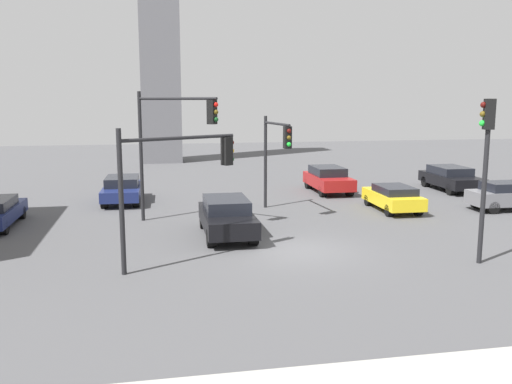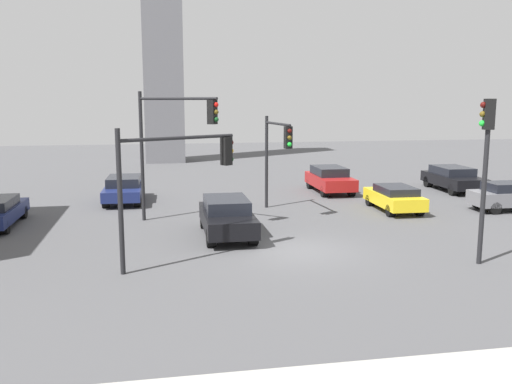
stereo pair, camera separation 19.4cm
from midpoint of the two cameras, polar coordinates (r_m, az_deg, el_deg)
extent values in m
plane|color=#4C4C4F|center=(20.45, 4.51, -6.11)|extent=(103.54, 103.54, 0.00)
cylinder|color=black|center=(28.14, 1.30, 3.11)|extent=(0.16, 0.16, 4.71)
cylinder|color=black|center=(26.28, 2.47, 7.10)|extent=(0.46, 3.57, 0.12)
cube|color=black|center=(24.86, 3.58, 5.68)|extent=(0.35, 0.35, 1.00)
sphere|color=#4C0F0C|center=(24.65, 3.74, 6.34)|extent=(0.20, 0.20, 0.20)
sphere|color=#594714|center=(24.67, 3.73, 5.65)|extent=(0.20, 0.20, 0.20)
sphere|color=green|center=(24.69, 3.73, 4.95)|extent=(0.20, 0.20, 0.20)
cylinder|color=black|center=(17.69, -13.61, -1.09)|extent=(0.16, 0.16, 4.65)
cylinder|color=black|center=(18.48, -7.70, 5.58)|extent=(3.89, 2.21, 0.12)
cube|color=black|center=(19.60, -2.82, 4.26)|extent=(0.43, 0.43, 1.00)
sphere|color=#4C0F0C|center=(19.70, -2.35, 5.17)|extent=(0.20, 0.20, 0.20)
sphere|color=yellow|center=(19.72, -2.35, 4.30)|extent=(0.20, 0.20, 0.20)
sphere|color=#14471E|center=(19.75, -2.34, 3.43)|extent=(0.20, 0.20, 0.20)
cylinder|color=black|center=(19.80, 22.89, 0.86)|extent=(0.16, 0.16, 5.55)
cube|color=black|center=(19.62, 23.32, 7.43)|extent=(0.40, 0.40, 1.00)
sphere|color=#4C0F0C|center=(19.56, 22.81, 8.34)|extent=(0.20, 0.20, 0.20)
sphere|color=#594714|center=(19.57, 22.75, 7.47)|extent=(0.20, 0.20, 0.20)
sphere|color=green|center=(19.57, 22.69, 6.59)|extent=(0.20, 0.20, 0.20)
cylinder|color=black|center=(25.53, -11.55, 3.59)|extent=(0.16, 0.16, 5.89)
cylinder|color=black|center=(24.03, -8.00, 9.59)|extent=(3.24, 2.86, 0.12)
cube|color=black|center=(22.92, -4.32, 8.29)|extent=(0.45, 0.45, 1.00)
sphere|color=red|center=(22.80, -3.92, 9.04)|extent=(0.20, 0.20, 0.20)
sphere|color=#594714|center=(22.81, -3.91, 8.29)|extent=(0.20, 0.20, 0.20)
sphere|color=#14471E|center=(22.82, -3.90, 7.53)|extent=(0.20, 0.20, 0.20)
cylinder|color=black|center=(28.05, -22.90, -1.94)|extent=(0.34, 0.59, 0.59)
cylinder|color=black|center=(25.06, -24.47, -3.34)|extent=(0.34, 0.59, 0.59)
cube|color=black|center=(35.80, 19.98, 1.17)|extent=(2.22, 4.84, 0.64)
cube|color=black|center=(35.94, 19.85, 2.08)|extent=(1.90, 2.73, 0.53)
cylinder|color=black|center=(34.86, 22.43, 0.29)|extent=(0.39, 0.69, 0.68)
cylinder|color=black|center=(34.03, 19.98, 0.23)|extent=(0.39, 0.69, 0.68)
cylinder|color=black|center=(37.65, 19.92, 1.08)|extent=(0.39, 0.69, 0.68)
cylinder|color=black|center=(36.89, 17.61, 1.03)|extent=(0.39, 0.69, 0.68)
cube|color=slate|center=(30.51, 25.24, -0.54)|extent=(4.13, 1.72, 0.69)
cube|color=black|center=(30.31, 24.99, 0.47)|extent=(2.32, 1.51, 0.48)
cylinder|color=black|center=(30.36, 22.28, -1.05)|extent=(0.61, 0.31, 0.61)
cylinder|color=black|center=(29.22, 23.72, -1.53)|extent=(0.61, 0.31, 0.61)
cube|color=maroon|center=(33.37, 7.87, 1.13)|extent=(2.01, 4.58, 0.68)
cube|color=black|center=(33.51, 7.78, 2.15)|extent=(1.75, 2.57, 0.54)
cylinder|color=black|center=(32.22, 10.04, 0.17)|extent=(0.36, 0.69, 0.69)
cylinder|color=black|center=(31.72, 7.32, 0.09)|extent=(0.36, 0.69, 0.69)
cylinder|color=black|center=(35.12, 8.35, 0.98)|extent=(0.36, 0.69, 0.69)
cylinder|color=black|center=(34.66, 5.83, 0.92)|extent=(0.36, 0.69, 0.69)
cube|color=black|center=(22.43, -2.77, -2.87)|extent=(1.99, 4.70, 0.68)
cube|color=black|center=(22.54, -2.86, -1.32)|extent=(1.74, 2.64, 0.55)
cylinder|color=black|center=(21.09, -0.06, -4.61)|extent=(0.36, 0.71, 0.70)
cylinder|color=black|center=(20.88, -4.41, -4.78)|extent=(0.36, 0.71, 0.70)
cylinder|color=black|center=(24.15, -1.35, -2.79)|extent=(0.36, 0.71, 0.70)
cylinder|color=black|center=(23.97, -5.14, -2.92)|extent=(0.36, 0.71, 0.70)
cube|color=yellow|center=(28.46, 14.33, -0.69)|extent=(1.88, 4.12, 0.61)
cube|color=black|center=(28.19, 14.53, 0.18)|extent=(1.62, 2.32, 0.41)
cylinder|color=black|center=(29.51, 11.95, -0.85)|extent=(0.33, 0.59, 0.58)
cylinder|color=black|center=(30.05, 14.55, -0.77)|extent=(0.33, 0.59, 0.58)
cylinder|color=black|center=(26.98, 14.03, -1.90)|extent=(0.33, 0.59, 0.58)
cylinder|color=black|center=(27.57, 16.81, -1.78)|extent=(0.33, 0.59, 0.58)
cube|color=navy|center=(30.72, -13.39, 0.12)|extent=(2.07, 4.67, 0.55)
cube|color=black|center=(30.87, -13.39, 1.10)|extent=(1.79, 2.63, 0.52)
cylinder|color=black|center=(29.17, -12.03, -0.87)|extent=(0.37, 0.69, 0.69)
cylinder|color=black|center=(29.30, -15.16, -0.95)|extent=(0.37, 0.69, 0.69)
cylinder|color=black|center=(32.26, -11.74, 0.12)|extent=(0.37, 0.69, 0.69)
cylinder|color=black|center=(32.38, -14.57, 0.05)|extent=(0.37, 0.69, 0.69)
cube|color=slate|center=(50.89, -9.70, 18.34)|extent=(3.44, 3.44, 26.82)
camera|label=1|loc=(0.10, -89.75, 0.04)|focal=38.51mm
camera|label=2|loc=(0.10, 90.25, -0.04)|focal=38.51mm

